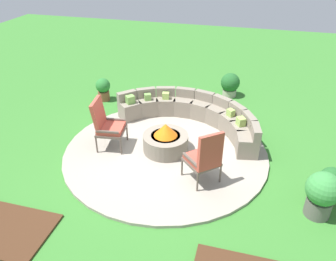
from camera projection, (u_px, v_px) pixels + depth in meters
ground_plane at (166, 152)px, 7.43m from camera, size 24.00×24.00×0.00m
patio_circle at (166, 151)px, 7.41m from camera, size 4.49×4.49×0.06m
mulch_bed_left at (2, 229)px, 5.48m from camera, size 1.67×1.07×0.04m
fire_pit at (166, 140)px, 7.27m from camera, size 0.99×0.99×0.67m
curved_stone_bench at (194, 114)px, 8.26m from camera, size 3.63×1.95×0.68m
lounge_chair_front_left at (106, 124)px, 7.25m from camera, size 0.70×0.69×1.14m
lounge_chair_front_right at (205, 157)px, 6.18m from camera, size 0.81×0.83×1.14m
potted_plant_0 at (230, 84)px, 9.82m from camera, size 0.56×0.56×0.70m
potted_plant_1 at (330, 184)px, 5.89m from camera, size 0.43×0.43×0.71m
potted_plant_2 at (103, 88)px, 9.57m from camera, size 0.42×0.42×0.67m
potted_plant_3 at (322, 193)px, 5.55m from camera, size 0.58×0.58×0.87m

